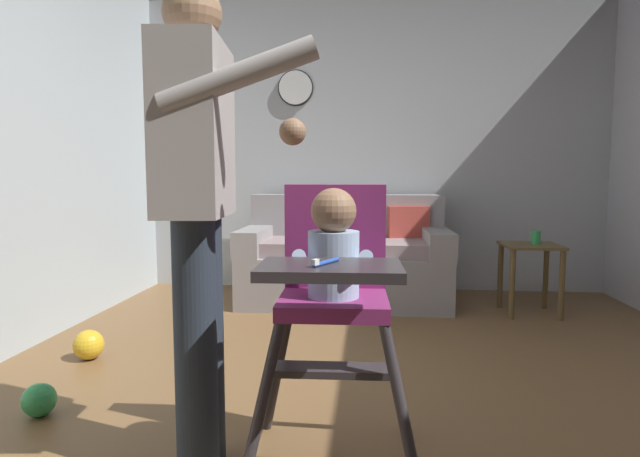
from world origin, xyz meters
TOP-DOWN VIEW (x-y plane):
  - ground at (0.00, 0.00)m, footprint 5.65×6.79m
  - wall_far at (0.00, 2.63)m, footprint 4.85×0.06m
  - couch at (-0.21, 2.11)m, footprint 1.66×0.86m
  - high_chair at (-0.14, -0.40)m, footprint 0.63×0.74m
  - adult_standing at (-0.59, -0.45)m, footprint 0.55×0.50m
  - toy_ball at (-1.41, -0.12)m, footprint 0.14×0.14m
  - toy_ball_second at (-1.57, 0.56)m, footprint 0.17×0.17m
  - side_table at (1.16, 1.81)m, footprint 0.40×0.40m
  - sippy_cup at (1.19, 1.81)m, footprint 0.07×0.07m
  - wall_clock at (-0.69, 2.58)m, footprint 0.32×0.04m

SIDE VIEW (x-z plane):
  - ground at x=0.00m, z-range -0.10..0.00m
  - toy_ball at x=-1.41m, z-range 0.00..0.14m
  - toy_ball_second at x=-1.57m, z-range 0.00..0.17m
  - couch at x=-0.21m, z-range -0.10..0.76m
  - side_table at x=1.16m, z-range 0.12..0.64m
  - sippy_cup at x=1.19m, z-range 0.52..0.62m
  - high_chair at x=-0.14m, z-range 0.20..1.19m
  - adult_standing at x=-0.59m, z-range 0.11..1.74m
  - wall_far at x=0.00m, z-range 0.00..2.60m
  - wall_clock at x=-0.69m, z-range 1.64..1.96m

